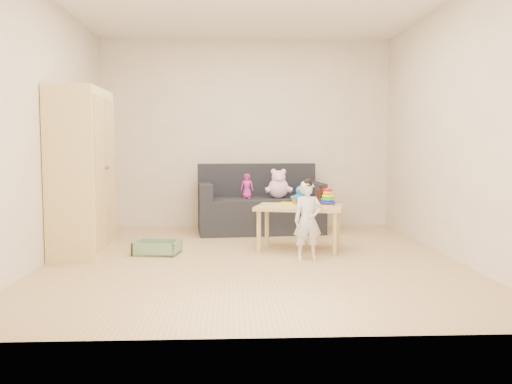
{
  "coord_description": "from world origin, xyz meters",
  "views": [
    {
      "loc": [
        -0.2,
        -5.34,
        1.12
      ],
      "look_at": [
        0.05,
        0.25,
        0.65
      ],
      "focal_mm": 38.0,
      "sensor_mm": 36.0,
      "label": 1
    }
  ],
  "objects_px": {
    "wardrobe": "(82,172)",
    "sofa": "(260,215)",
    "toddler": "(308,221)",
    "play_table": "(299,228)"
  },
  "relations": [
    {
      "from": "wardrobe",
      "to": "toddler",
      "type": "relative_size",
      "value": 2.24
    },
    {
      "from": "toddler",
      "to": "play_table",
      "type": "bearing_deg",
      "value": 87.31
    },
    {
      "from": "play_table",
      "to": "toddler",
      "type": "xyz_separation_m",
      "value": [
        0.02,
        -0.5,
        0.14
      ]
    },
    {
      "from": "sofa",
      "to": "toddler",
      "type": "relative_size",
      "value": 2.09
    },
    {
      "from": "play_table",
      "to": "toddler",
      "type": "distance_m",
      "value": 0.52
    },
    {
      "from": "sofa",
      "to": "toddler",
      "type": "height_order",
      "value": "toddler"
    },
    {
      "from": "wardrobe",
      "to": "sofa",
      "type": "relative_size",
      "value": 1.07
    },
    {
      "from": "toddler",
      "to": "wardrobe",
      "type": "bearing_deg",
      "value": 165.42
    },
    {
      "from": "sofa",
      "to": "wardrobe",
      "type": "bearing_deg",
      "value": -149.97
    },
    {
      "from": "sofa",
      "to": "play_table",
      "type": "height_order",
      "value": "play_table"
    }
  ]
}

